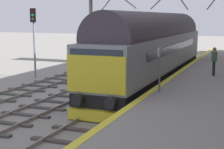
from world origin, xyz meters
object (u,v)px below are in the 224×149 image
at_px(platform_number_sign, 160,63).
at_px(waiting_passenger, 214,59).
at_px(diesel_locomotive, 155,47).
at_px(signal_post_far, 34,34).

xyz_separation_m(platform_number_sign, waiting_passenger, (1.78, 5.77, -0.33)).
height_order(platform_number_sign, waiting_passenger, platform_number_sign).
relative_size(diesel_locomotive, waiting_passenger, 11.65).
bearing_deg(signal_post_far, platform_number_sign, -30.37).
bearing_deg(platform_number_sign, diesel_locomotive, 106.69).
bearing_deg(signal_post_far, diesel_locomotive, 4.63).
bearing_deg(signal_post_far, waiting_passenger, -2.61).
distance_m(signal_post_far, waiting_passenger, 12.69).
relative_size(signal_post_far, platform_number_sign, 2.51).
relative_size(diesel_locomotive, signal_post_far, 3.83).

